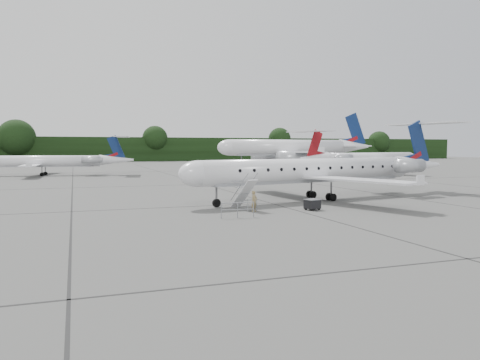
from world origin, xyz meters
name	(u,v)px	position (x,y,z in m)	size (l,w,h in m)	color
ground	(350,212)	(0.00, 0.00, 0.00)	(320.00, 320.00, 0.00)	#555553
treeline	(133,149)	(0.00, 130.00, 4.00)	(260.00, 4.00, 8.00)	black
main_regional_jet	(313,159)	(1.10, 7.67, 3.65)	(28.45, 20.49, 7.30)	white
airstair	(244,194)	(-6.75, 3.68, 1.14)	(0.85, 2.48, 2.29)	white
passenger	(254,201)	(-6.46, 2.32, 0.75)	(0.55, 0.36, 1.51)	olive
safety_railing	(238,210)	(-8.54, 0.00, 0.50)	(2.20, 0.08, 1.00)	gray
baggage_cart	(312,204)	(-2.07, 1.75, 0.44)	(1.01, 0.82, 0.88)	black
bg_narrowbody	(287,140)	(27.19, 67.81, 6.36)	(35.44, 25.51, 12.72)	white
bg_regional_left	(37,156)	(-24.23, 54.12, 3.30)	(25.13, 18.10, 6.59)	white
bg_regional_right	(371,153)	(31.48, 42.10, 3.69)	(28.11, 20.24, 7.37)	white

